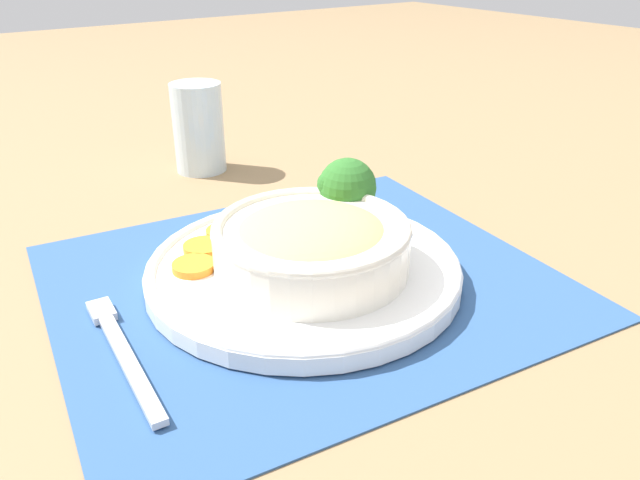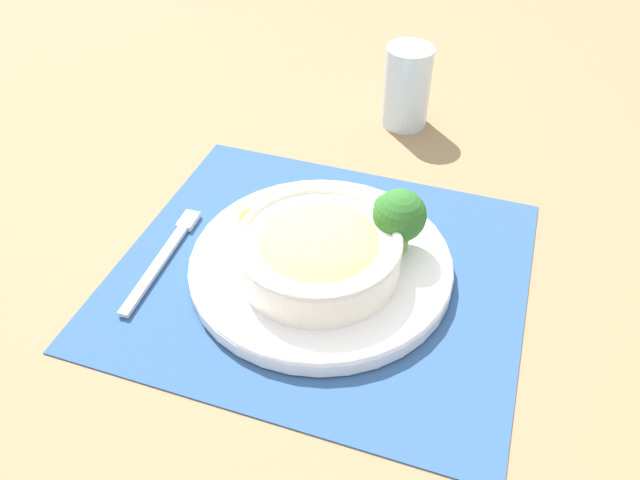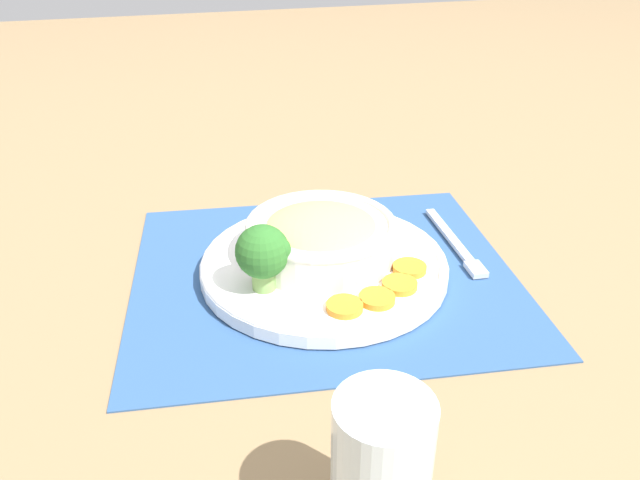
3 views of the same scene
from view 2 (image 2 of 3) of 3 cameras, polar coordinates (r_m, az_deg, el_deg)
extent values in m
plane|color=#8C704C|center=(0.73, 0.08, -2.95)|extent=(4.00, 4.00, 0.00)
cube|color=#2D5184|center=(0.73, 0.08, -2.84)|extent=(0.51, 0.46, 0.00)
cylinder|color=white|center=(0.73, 0.08, -2.28)|extent=(0.30, 0.30, 0.02)
torus|color=white|center=(0.72, 0.09, -1.83)|extent=(0.30, 0.30, 0.01)
cylinder|color=silver|center=(0.70, -0.06, -1.30)|extent=(0.18, 0.18, 0.04)
torus|color=silver|center=(0.68, -0.06, 0.04)|extent=(0.19, 0.19, 0.01)
ellipsoid|color=#EAC66B|center=(0.69, -0.06, -0.64)|extent=(0.15, 0.15, 0.05)
cylinder|color=#759E51|center=(0.73, 7.05, 0.09)|extent=(0.03, 0.03, 0.03)
sphere|color=#2D6B28|center=(0.71, 7.29, 2.24)|extent=(0.06, 0.06, 0.06)
sphere|color=#2D6B28|center=(0.71, 6.04, 3.09)|extent=(0.03, 0.03, 0.03)
sphere|color=#2D6B28|center=(0.70, 8.50, 1.95)|extent=(0.02, 0.02, 0.02)
cylinder|color=orange|center=(0.79, 2.09, 3.43)|extent=(0.04, 0.04, 0.01)
cylinder|color=orange|center=(0.80, -0.77, 3.57)|extent=(0.04, 0.04, 0.01)
cylinder|color=orange|center=(0.79, -3.53, 3.03)|extent=(0.04, 0.04, 0.01)
cylinder|color=orange|center=(0.77, -5.90, 1.86)|extent=(0.04, 0.04, 0.01)
cylinder|color=silver|center=(0.98, 7.93, 13.70)|extent=(0.07, 0.07, 0.12)
cylinder|color=silver|center=(0.99, 7.81, 12.56)|extent=(0.06, 0.06, 0.07)
cube|color=silver|center=(0.76, -14.35, -1.82)|extent=(0.03, 0.18, 0.01)
cube|color=silver|center=(0.81, -11.94, 1.76)|extent=(0.02, 0.03, 0.01)
camera|label=1|loc=(0.45, -56.64, -7.46)|focal=35.00mm
camera|label=3|loc=(1.15, 19.10, 35.13)|focal=35.00mm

